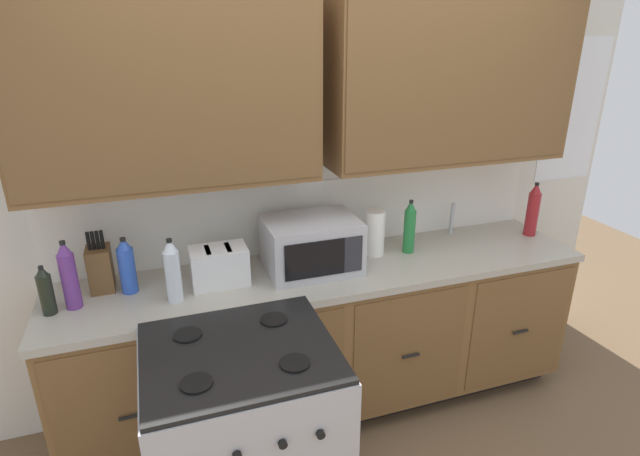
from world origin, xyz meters
name	(u,v)px	position (x,y,z in m)	size (l,w,h in m)	color
ground_plane	(346,439)	(0.00, 0.00, 0.00)	(8.00, 8.00, 0.00)	brown
wall_unit	(317,123)	(0.00, 0.50, 1.64)	(4.03, 0.40, 2.44)	silver
counter_run	(329,338)	(0.00, 0.30, 0.47)	(2.86, 0.64, 0.91)	black
stove_range	(245,443)	(-0.60, -0.33, 0.47)	(0.76, 0.68, 0.95)	#B7B7BC
microwave	(311,245)	(-0.09, 0.32, 1.05)	(0.48, 0.37, 0.28)	#B7B7BC
toaster	(219,266)	(-0.58, 0.32, 1.00)	(0.28, 0.18, 0.19)	white
knife_block	(100,268)	(-1.13, 0.44, 1.02)	(0.11, 0.14, 0.31)	brown
sink_faucet	(452,219)	(0.88, 0.51, 1.01)	(0.02, 0.02, 0.20)	#B2B5BA
paper_towel_roll	(374,233)	(0.30, 0.39, 1.04)	(0.12, 0.12, 0.26)	white
bottle_green	(410,227)	(0.50, 0.35, 1.06)	(0.07, 0.07, 0.31)	#237A38
bottle_blue	(127,266)	(-1.01, 0.37, 1.04)	(0.08, 0.08, 0.28)	blue
bottle_red	(533,210)	(1.34, 0.34, 1.07)	(0.07, 0.07, 0.34)	maroon
bottle_violet	(69,276)	(-1.25, 0.30, 1.07)	(0.07, 0.07, 0.33)	#663384
bottle_clear	(173,271)	(-0.80, 0.21, 1.06)	(0.07, 0.07, 0.32)	silver
bottle_dark	(46,291)	(-1.35, 0.27, 1.02)	(0.06, 0.06, 0.24)	black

